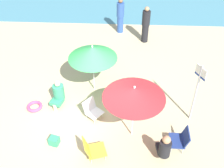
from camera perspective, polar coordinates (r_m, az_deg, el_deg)
name	(u,v)px	position (r m, az deg, el deg)	size (l,w,h in m)	color
ground_plane	(91,115)	(8.93, -4.31, -6.28)	(40.00, 40.00, 0.00)	#CCB789
umbrella_green	(93,53)	(8.94, -3.95, 6.36)	(1.58, 1.58, 1.77)	silver
umbrella_red	(134,93)	(7.26, 4.50, -1.76)	(1.66, 1.66, 1.84)	silver
beach_chair_a	(92,149)	(7.68, -4.05, -12.99)	(0.70, 0.64, 0.64)	gold
beach_chair_b	(92,109)	(8.70, -4.06, -5.10)	(0.69, 0.68, 0.59)	white
beach_chair_c	(128,97)	(9.06, 3.28, -2.62)	(0.76, 0.76, 0.62)	#33934C
beach_chair_d	(181,139)	(8.04, 13.74, -10.73)	(0.50, 0.55, 0.63)	navy
person_a	(120,16)	(12.78, 1.69, 13.59)	(0.32, 0.32, 1.58)	#2D519E
person_b	(164,147)	(7.59, 10.52, -12.45)	(0.35, 0.55, 0.97)	black
person_c	(58,94)	(9.10, -10.82, -1.93)	(0.45, 0.57, 0.94)	#389970
person_d	(146,25)	(12.12, 6.81, 11.82)	(0.33, 0.33, 1.59)	black
warning_sign	(197,87)	(8.30, 16.84, -0.51)	(0.22, 0.39, 2.00)	#ADADB2
swim_ring	(35,107)	(9.44, -15.36, -4.40)	(0.51, 0.51, 0.11)	#E54C7F
beach_bag	(54,141)	(8.24, -11.59, -11.17)	(0.27, 0.23, 0.24)	#389970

